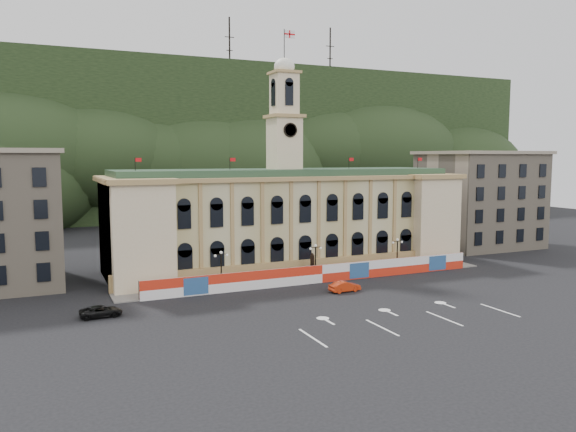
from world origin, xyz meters
name	(u,v)px	position (x,y,z in m)	size (l,w,h in m)	color
ground	(382,309)	(0.00, 0.00, 0.00)	(260.00, 260.00, 0.00)	black
lane_markings	(408,320)	(0.00, -5.00, 0.00)	(26.00, 10.00, 0.02)	white
hill_ridge	(162,150)	(0.03, 121.99, 19.48)	(230.00, 80.00, 64.00)	black
city_hall	(285,218)	(0.00, 27.63, 7.85)	(56.20, 17.60, 37.10)	#C5BB8E
side_building_right	(480,199)	(43.00, 30.93, 9.33)	(21.00, 17.00, 18.60)	tan
hoarding_fence	(322,274)	(0.06, 15.07, 1.25)	(50.00, 0.44, 2.50)	red
pavement	(313,278)	(0.00, 17.75, 0.08)	(56.00, 5.50, 0.16)	slate
statue	(312,270)	(0.00, 18.00, 1.19)	(1.40, 1.40, 3.72)	#595651
lamp_left	(221,266)	(-14.00, 17.00, 3.07)	(1.96, 0.44, 5.15)	black
lamp_center	(316,259)	(0.00, 17.00, 3.07)	(1.96, 0.44, 5.15)	black
lamp_right	(397,252)	(14.00, 17.00, 3.07)	(1.96, 0.44, 5.15)	black
red_sedan	(345,286)	(0.23, 9.04, 0.70)	(4.31, 1.73, 1.39)	red
black_suv	(101,311)	(-30.00, 9.87, 0.63)	(4.59, 2.18, 1.26)	black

